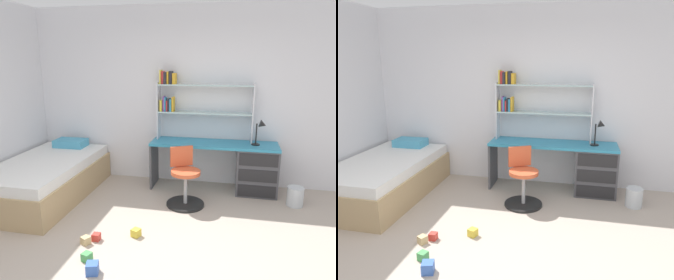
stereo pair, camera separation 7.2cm
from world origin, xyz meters
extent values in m
cube|color=#B2A393|center=(0.00, 0.00, -0.01)|extent=(6.11, 5.98, 0.02)
cube|color=silver|center=(0.00, 2.52, 1.38)|extent=(6.11, 0.06, 2.76)
cube|color=teal|center=(0.39, 2.21, 0.72)|extent=(1.88, 0.52, 0.04)
cube|color=#4C4C51|center=(1.04, 2.21, 0.35)|extent=(0.59, 0.50, 0.70)
cube|color=#4C4C51|center=(-0.54, 2.21, 0.35)|extent=(0.03, 0.47, 0.70)
cube|color=black|center=(1.04, 1.96, 0.12)|extent=(0.53, 0.01, 0.18)
cube|color=black|center=(1.04, 1.96, 0.35)|extent=(0.53, 0.01, 0.18)
cube|color=black|center=(1.04, 1.96, 0.58)|extent=(0.53, 0.01, 0.18)
cube|color=silver|center=(-0.49, 2.35, 1.17)|extent=(0.02, 0.22, 0.87)
cube|color=silver|center=(0.94, 2.35, 1.17)|extent=(0.02, 0.22, 0.87)
cube|color=silver|center=(0.22, 2.35, 1.16)|extent=(1.41, 0.22, 0.02)
cube|color=silver|center=(0.22, 2.35, 1.58)|extent=(1.41, 0.22, 0.02)
cube|color=yellow|center=(-0.44, 2.35, 1.26)|extent=(0.04, 0.14, 0.17)
cube|color=purple|center=(-0.40, 2.35, 1.29)|extent=(0.02, 0.13, 0.22)
cube|color=#338CBF|center=(-0.38, 2.35, 1.28)|extent=(0.02, 0.13, 0.21)
cube|color=red|center=(-0.35, 2.35, 1.26)|extent=(0.02, 0.13, 0.16)
cube|color=#26262D|center=(-0.32, 2.35, 1.27)|extent=(0.03, 0.12, 0.19)
cube|color=#338CBF|center=(-0.29, 2.35, 1.27)|extent=(0.02, 0.19, 0.19)
cube|color=gold|center=(-0.26, 2.35, 1.28)|extent=(0.03, 0.15, 0.22)
cube|color=yellow|center=(-0.45, 2.35, 1.69)|extent=(0.02, 0.14, 0.21)
cube|color=red|center=(-0.42, 2.35, 1.68)|extent=(0.04, 0.12, 0.19)
cube|color=#26262D|center=(-0.38, 2.35, 1.68)|extent=(0.04, 0.18, 0.18)
cube|color=gold|center=(-0.34, 2.35, 1.68)|extent=(0.03, 0.15, 0.18)
cube|color=#26262D|center=(-0.29, 2.35, 1.68)|extent=(0.04, 0.14, 0.19)
cube|color=gold|center=(-0.24, 2.35, 1.67)|extent=(0.04, 0.16, 0.16)
cylinder|color=black|center=(0.99, 2.20, 0.75)|extent=(0.12, 0.12, 0.02)
cylinder|color=black|center=(0.99, 2.20, 0.90)|extent=(0.02, 0.02, 0.30)
cone|color=black|center=(1.07, 2.15, 1.05)|extent=(0.12, 0.11, 0.13)
cylinder|color=black|center=(0.07, 1.55, 0.01)|extent=(0.52, 0.52, 0.03)
cylinder|color=#A5A8AD|center=(0.07, 1.55, 0.22)|extent=(0.05, 0.05, 0.45)
cylinder|color=#D85933|center=(0.07, 1.55, 0.47)|extent=(0.40, 0.40, 0.05)
cube|color=#D85933|center=(-0.02, 1.71, 0.65)|extent=(0.30, 0.19, 0.28)
cube|color=tan|center=(-1.96, 1.45, 0.20)|extent=(1.15, 2.05, 0.41)
cube|color=white|center=(-1.96, 1.45, 0.48)|extent=(1.09, 1.99, 0.14)
cube|color=#4CA5CC|center=(-1.96, 2.22, 0.61)|extent=(0.50, 0.32, 0.12)
cylinder|color=silver|center=(1.54, 1.85, 0.13)|extent=(0.22, 0.22, 0.26)
cube|color=red|center=(-0.75, 0.46, 0.04)|extent=(0.08, 0.08, 0.08)
cube|color=tan|center=(-0.84, 0.37, 0.04)|extent=(0.12, 0.12, 0.09)
cube|color=gold|center=(-0.35, 0.63, 0.04)|extent=(0.12, 0.12, 0.09)
cube|color=#3860B7|center=(-0.55, -0.08, 0.06)|extent=(0.14, 0.14, 0.11)
cube|color=#479E51|center=(-0.69, 0.09, 0.04)|extent=(0.11, 0.11, 0.09)
camera|label=1|loc=(0.68, -2.52, 1.94)|focal=34.59mm
camera|label=2|loc=(0.75, -2.50, 1.94)|focal=34.59mm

